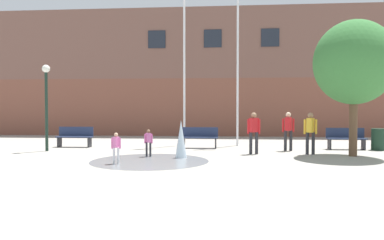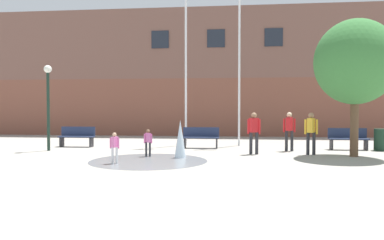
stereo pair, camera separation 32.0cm
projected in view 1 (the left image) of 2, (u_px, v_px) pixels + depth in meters
name	position (u px, v px, depth m)	size (l,w,h in m)	color
ground_plane	(187.00, 202.00, 7.00)	(100.00, 100.00, 0.00)	#9E998E
library_building	(214.00, 76.00, 26.16)	(36.00, 6.05, 8.06)	brown
splash_fountain	(171.00, 146.00, 12.91)	(3.92, 3.92, 1.33)	gray
park_bench_far_left	(75.00, 136.00, 16.88)	(1.60, 0.44, 0.91)	#28282D
park_bench_under_right_flagpole	(200.00, 137.00, 16.46)	(1.60, 0.44, 0.91)	#28282D
park_bench_far_right	(346.00, 138.00, 15.90)	(1.60, 0.44, 0.91)	#28282D
teen_by_trashcan	(254.00, 130.00, 14.23)	(0.50, 0.35, 1.59)	#28282D
child_running	(148.00, 141.00, 13.49)	(0.31, 0.24, 0.99)	#28282D
adult_in_red	(288.00, 128.00, 15.32)	(0.50, 0.39, 1.59)	#28282D
adult_near_bench	(310.00, 130.00, 14.13)	(0.50, 0.39, 1.59)	#28282D
child_in_fountain	(116.00, 146.00, 11.73)	(0.31, 0.24, 0.99)	silver
flagpole_left	(185.00, 50.00, 17.56)	(0.80, 0.10, 8.53)	silver
flagpole_right	(238.00, 55.00, 17.36)	(0.80, 0.10, 8.00)	silver
lamp_post_left_lane	(46.00, 94.00, 15.24)	(0.32, 0.32, 3.52)	#192D23
trash_can	(378.00, 139.00, 15.61)	(0.56, 0.56, 0.90)	#193323
street_tree_near_building	(354.00, 63.00, 13.55)	(2.88, 2.88, 4.95)	brown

